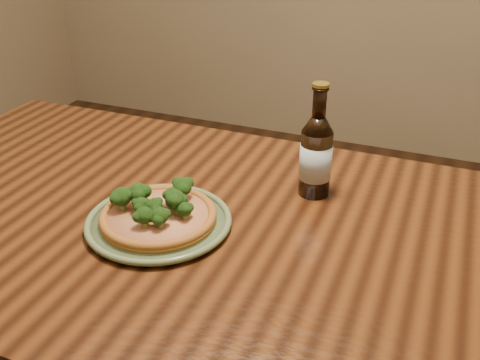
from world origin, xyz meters
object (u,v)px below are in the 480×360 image
at_px(pizza, 158,213).
at_px(table, 200,256).
at_px(beer_bottle, 316,155).
at_px(plate, 159,222).

bearing_deg(pizza, table, 37.38).
relative_size(table, beer_bottle, 6.22).
height_order(plate, pizza, pizza).
distance_m(pizza, beer_bottle, 0.36).
relative_size(table, pizza, 6.77).
xyz_separation_m(table, plate, (-0.06, -0.05, 0.10)).
relative_size(plate, beer_bottle, 1.16).
height_order(plate, beer_bottle, beer_bottle).
bearing_deg(beer_bottle, pizza, -119.12).
bearing_deg(table, plate, -141.21).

